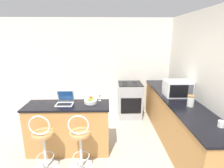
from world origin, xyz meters
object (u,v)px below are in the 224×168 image
Objects in this scene: stove_range at (130,100)px; wine_glass_tall at (100,95)px; bar_stool_near at (44,144)px; fruit_bowl at (91,101)px; laptop at (65,100)px; toaster at (169,85)px; mug_white at (221,124)px; microwave at (177,88)px; bar_stool_far at (80,144)px; storage_jar at (191,101)px.

wine_glass_tall is (-0.74, -1.27, 0.58)m from stove_range.
bar_stool_near is at bearing -140.99° from wine_glass_tall.
fruit_bowl is at bearing 39.61° from bar_stool_near.
wine_glass_tall reaches higher than fruit_bowl.
laptop is at bearing -178.03° from fruit_bowl.
wine_glass_tall is (0.63, 0.14, 0.05)m from laptop.
mug_white is at bearing -87.09° from toaster.
fruit_bowl is (-1.85, 0.93, -0.01)m from mug_white.
wine_glass_tall is at bearing 39.01° from bar_stool_near.
microwave is at bearing 8.78° from wine_glass_tall.
stove_range is 6.15× the size of wine_glass_tall.
bar_stool_far is 0.96m from wine_glass_tall.
mug_white reaches higher than bar_stool_near.
bar_stool_near is at bearing -140.39° from fruit_bowl.
stove_range is (-0.84, 1.03, -0.63)m from microwave.
laptop is at bearing -170.25° from microwave.
toaster is 1.81m from mug_white.
bar_stool_far is 0.85m from laptop.
stove_range is (-0.85, 0.52, -0.55)m from toaster.
bar_stool_far is at bearing -112.20° from wine_glass_tall.
stove_range is at bearing 118.28° from storage_jar.
wine_glass_tall reaches higher than stove_range.
storage_jar is (-0.09, 0.73, 0.06)m from mug_white.
wine_glass_tall is (0.87, 0.70, 0.58)m from bar_stool_near.
laptop is (0.24, 0.57, 0.53)m from bar_stool_near.
laptop reaches higher than bar_stool_far.
storage_jar reaches higher than stove_range.
toaster reaches higher than stove_range.
laptop is at bearing -158.25° from toaster.
fruit_bowl is 1.18× the size of storage_jar.
mug_white is 1.99m from wine_glass_tall.
bar_stool_far is 2.07m from mug_white.
stove_range is 1.90m from storage_jar.
toaster is (1.88, 1.46, 0.55)m from bar_stool_far.
toaster is 0.32× the size of stove_range.
fruit_bowl is 0.21m from wine_glass_tall.
toaster reaches higher than fruit_bowl.
wine_glass_tall is at bearing 36.28° from fruit_bowl.
storage_jar is at bearing -4.80° from laptop.
toaster reaches higher than mug_white.
wine_glass_tall is (-1.69, 1.05, 0.07)m from mug_white.
bar_stool_near is 2.55m from stove_range.
microwave is at bearing 21.14° from bar_stool_near.
mug_white is (2.56, -0.35, 0.51)m from bar_stool_near.
bar_stool_far is at bearing 0.00° from bar_stool_near.
bar_stool_near is 1.05m from fruit_bowl.
stove_range is at bearing 148.65° from toaster.
fruit_bowl is at bearing -123.11° from stove_range.
microwave reaches higher than toaster.
toaster is at bearing 37.68° from bar_stool_far.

